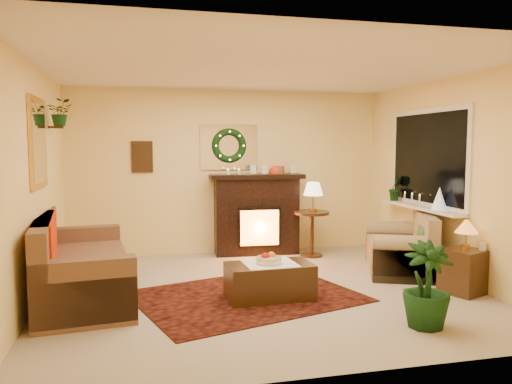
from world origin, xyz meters
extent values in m
plane|color=beige|center=(0.00, 0.00, 0.00)|extent=(5.00, 5.00, 0.00)
plane|color=white|center=(0.00, 0.00, 2.60)|extent=(5.00, 5.00, 0.00)
plane|color=#EFD88C|center=(0.00, 2.25, 1.30)|extent=(5.00, 5.00, 0.00)
plane|color=#EFD88C|center=(0.00, -2.25, 1.30)|extent=(5.00, 5.00, 0.00)
plane|color=#EFD88C|center=(-2.50, 0.00, 1.30)|extent=(4.50, 4.50, 0.00)
plane|color=#EFD88C|center=(2.50, 0.00, 1.30)|extent=(4.50, 4.50, 0.00)
cube|color=#400D12|center=(-0.23, -0.17, 0.01)|extent=(2.81, 2.41, 0.01)
cube|color=#4C3526|center=(-2.04, 0.20, 0.43)|extent=(1.20, 2.28, 0.94)
cube|color=red|center=(-2.12, 0.38, 0.46)|extent=(0.86, 1.41, 0.02)
cube|color=#322214|center=(0.40, 2.04, 0.55)|extent=(1.33, 0.48, 1.20)
sphere|color=red|center=(0.73, 2.06, 1.30)|extent=(0.22, 0.22, 0.22)
cylinder|color=white|center=(-0.06, 2.00, 1.26)|extent=(0.06, 0.06, 0.17)
cylinder|color=#FFF6CE|center=(0.12, 2.05, 1.26)|extent=(0.05, 0.05, 0.16)
cube|color=white|center=(0.00, 2.23, 1.70)|extent=(0.92, 0.02, 0.72)
torus|color=#194719|center=(0.00, 2.19, 1.72)|extent=(0.55, 0.11, 0.55)
cube|color=#381E11|center=(-1.35, 2.23, 1.55)|extent=(0.32, 0.03, 0.48)
cube|color=gold|center=(-2.48, 0.30, 1.75)|extent=(0.03, 0.84, 1.00)
imported|color=#194719|center=(-2.34, 1.05, 1.97)|extent=(0.33, 0.28, 0.36)
cube|color=#897555|center=(2.06, 0.50, 0.42)|extent=(1.28, 1.60, 0.81)
cube|color=white|center=(2.48, 0.55, 1.55)|extent=(0.03, 1.86, 1.36)
cube|color=black|center=(2.47, 0.55, 1.55)|extent=(0.02, 1.70, 1.22)
cube|color=white|center=(2.38, 0.55, 0.87)|extent=(0.22, 1.86, 0.04)
cone|color=silver|center=(2.38, 0.08, 1.04)|extent=(0.20, 0.20, 0.29)
imported|color=#216229|center=(2.38, 1.22, 1.08)|extent=(0.27, 0.22, 0.50)
cylinder|color=black|center=(1.19, 1.65, 0.33)|extent=(0.61, 0.61, 0.70)
cone|color=#FFE9AC|center=(1.21, 1.62, 0.88)|extent=(0.30, 0.30, 0.47)
cube|color=#37150F|center=(2.26, -0.62, 0.27)|extent=(0.55, 0.55, 0.52)
cone|color=orange|center=(2.29, -0.60, 0.74)|extent=(0.26, 0.26, 0.39)
cube|color=#4F2A12|center=(0.00, -0.31, 0.21)|extent=(0.97, 0.56, 0.40)
cylinder|color=silver|center=(-0.01, -0.33, 0.45)|extent=(0.29, 0.29, 0.07)
imported|color=black|center=(1.22, -1.50, 0.45)|extent=(1.47, 1.47, 2.45)
camera|label=1|loc=(-1.41, -5.61, 1.72)|focal=35.00mm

